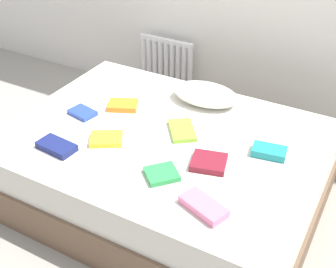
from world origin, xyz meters
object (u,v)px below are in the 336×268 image
textbook_blue (83,113)px  textbook_pink (204,206)px  radiator (166,63)px  textbook_green (162,174)px  textbook_maroon (209,162)px  pillow (205,94)px  textbook_yellow (106,139)px  textbook_teal (269,151)px  bed (164,167)px  textbook_navy (57,146)px  textbook_lime (182,130)px  textbook_orange (123,105)px

textbook_blue → textbook_pink: 1.19m
textbook_pink → radiator: bearing=144.2°
textbook_blue → textbook_green: bearing=-10.0°
textbook_maroon → textbook_blue: (-0.98, 0.09, -0.00)m
pillow → textbook_green: pillow is taller
textbook_yellow → textbook_pink: bearing=-49.6°
pillow → textbook_teal: bearing=-33.3°
bed → textbook_blue: textbook_blue is taller
textbook_green → radiator: bearing=70.5°
bed → textbook_pink: textbook_pink is taller
textbook_yellow → textbook_maroon: bearing=-23.6°
textbook_navy → textbook_pink: bearing=2.5°
textbook_yellow → textbook_lime: bearing=9.7°
textbook_orange → textbook_pink: (0.92, -0.65, 0.00)m
textbook_teal → textbook_lime: 0.56m
radiator → textbook_teal: bearing=-39.7°
pillow → textbook_orange: pillow is taller
textbook_navy → radiator: bearing=100.7°
textbook_green → textbook_blue: 0.85m
textbook_green → textbook_navy: (-0.68, -0.08, 0.01)m
bed → pillow: 0.60m
textbook_yellow → textbook_pink: textbook_pink is taller
pillow → textbook_navy: pillow is taller
textbook_navy → textbook_blue: bearing=111.2°
textbook_teal → textbook_navy: 1.27m
pillow → textbook_orange: (-0.46, -0.36, -0.04)m
textbook_teal → textbook_green: 0.66m
textbook_maroon → textbook_yellow: (-0.65, -0.09, -0.00)m
pillow → textbook_navy: 1.10m
textbook_maroon → textbook_teal: bearing=29.6°
textbook_teal → textbook_yellow: bearing=-168.4°
textbook_lime → textbook_navy: (-0.57, -0.53, 0.01)m
pillow → textbook_green: 0.89m
radiator → pillow: pillow is taller
textbook_maroon → textbook_pink: bearing=-84.3°
textbook_teal → textbook_lime: (-0.56, -0.04, -0.01)m
textbook_blue → textbook_navy: (0.11, -0.39, 0.01)m
textbook_teal → textbook_pink: (-0.14, -0.61, -0.00)m
textbook_teal → textbook_pink: textbook_teal is taller
radiator → textbook_maroon: bearing=-52.5°
textbook_teal → textbook_green: textbook_teal is taller
textbook_lime → textbook_pink: bearing=-1.0°
textbook_yellow → radiator: bearing=73.4°
bed → textbook_navy: (-0.49, -0.44, 0.27)m
textbook_maroon → textbook_lime: size_ratio=0.80×
textbook_yellow → pillow: bearing=35.2°
textbook_maroon → textbook_lime: textbook_maroon is taller
bed → textbook_pink: bearing=-44.1°
textbook_teal → textbook_yellow: 0.99m
textbook_lime → radiator: bearing=176.3°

